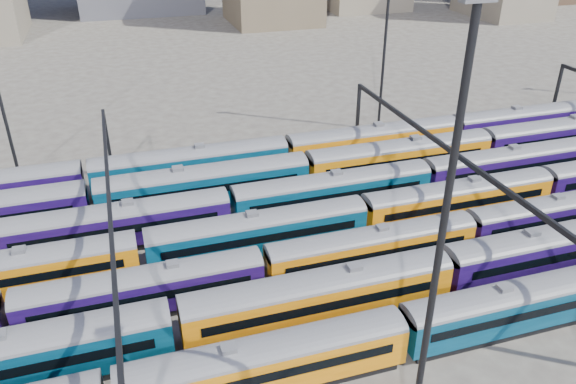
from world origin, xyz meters
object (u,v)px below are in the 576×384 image
object	(u,v)px
rake_1	(445,267)
rake_2	(264,265)
mast_2	(440,250)
rake_0	(522,301)

from	to	relation	value
rake_1	rake_2	size ratio (longest dim) A/B	1.11
rake_2	mast_2	world-z (taller)	mast_2
rake_0	rake_1	size ratio (longest dim) A/B	1.07
mast_2	rake_1	bearing A→B (deg)	52.25
mast_2	rake_2	bearing A→B (deg)	103.39
rake_1	mast_2	bearing A→B (deg)	-127.75
rake_0	mast_2	xyz separation A→B (m)	(-12.60, -7.00, 11.50)
rake_0	mast_2	distance (m)	18.44
rake_0	rake_1	bearing A→B (deg)	123.53
rake_0	rake_1	xyz separation A→B (m)	(-3.31, 5.00, 0.23)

